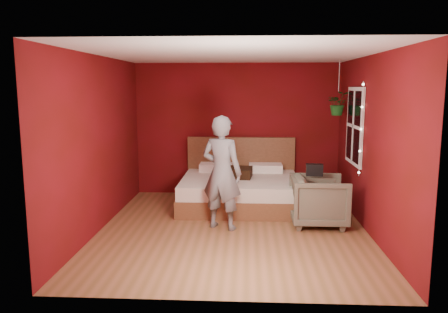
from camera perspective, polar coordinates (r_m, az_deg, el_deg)
floor at (r=6.71m, az=1.17°, el=-9.49°), size 4.50×4.50×0.00m
room_walls at (r=6.38m, az=1.22°, el=4.96°), size 4.04×4.54×2.62m
window at (r=7.50m, az=16.67°, el=3.82°), size 0.05×0.97×1.27m
fairy_lights at (r=6.98m, az=17.47°, el=3.43°), size 0.04×0.04×1.45m
bed at (r=7.98m, az=2.13°, el=-4.22°), size 2.11×1.79×1.16m
person at (r=6.55m, az=-0.29°, el=-2.14°), size 0.74×0.62×1.73m
armchair at (r=6.98m, az=12.31°, el=-5.65°), size 0.86×0.83×0.78m
handbag at (r=6.90m, az=11.74°, el=-1.72°), size 0.27×0.15×0.18m
throw_pillow at (r=7.86m, az=1.82°, el=-2.11°), size 0.53×0.53×0.17m
hanging_plant at (r=8.03m, az=14.67°, el=6.72°), size 0.39×0.34×0.96m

